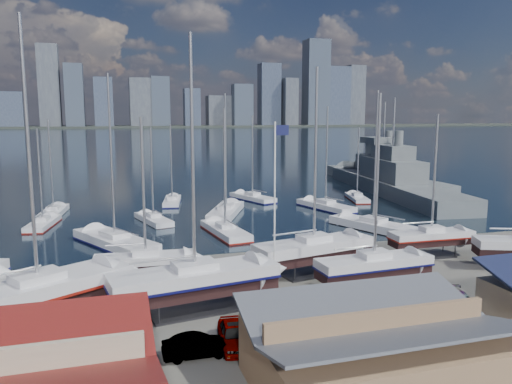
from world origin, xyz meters
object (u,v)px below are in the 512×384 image
object	(u,v)px
naval_ship_west	(382,176)
naval_ship_east	(391,184)
car_a	(234,334)
flagpole	(276,194)

from	to	relation	value
naval_ship_west	naval_ship_east	bearing A→B (deg)	156.29
naval_ship_east	car_a	world-z (taller)	naval_ship_east
car_a	flagpole	xyz separation A→B (m)	(5.48, 8.70, 6.80)
flagpole	naval_ship_east	bearing A→B (deg)	49.06
naval_ship_west	flagpole	size ratio (longest dim) A/B	2.93
flagpole	naval_ship_west	bearing A→B (deg)	52.25
car_a	naval_ship_west	bearing A→B (deg)	58.82
car_a	flagpole	bearing A→B (deg)	63.60
naval_ship_west	car_a	world-z (taller)	naval_ship_west
naval_ship_east	car_a	bearing A→B (deg)	148.06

